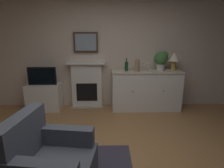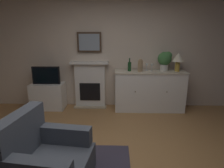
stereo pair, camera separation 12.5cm
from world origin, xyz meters
The scene contains 13 objects.
wall_rear centered at (0.00, 2.35, 1.48)m, with size 5.88×0.06×2.96m, color beige.
fireplace_unit centered at (-0.57, 2.22, 0.55)m, with size 0.87×0.30×1.10m.
framed_picture centered at (-0.57, 2.27, 1.53)m, with size 0.55×0.04×0.45m.
sideboard_cabinet centered at (0.80, 2.05, 0.46)m, with size 1.58×0.49×0.91m.
table_lamp centered at (1.39, 2.05, 1.19)m, with size 0.26×0.26×0.40m.
wine_bottle centered at (0.34, 2.04, 1.02)m, with size 0.08×0.08×0.29m.
wine_glass_left centered at (0.72, 2.08, 1.03)m, with size 0.07×0.07×0.16m.
wine_glass_center centered at (0.83, 2.06, 1.03)m, with size 0.07×0.07×0.16m.
vase_decorative centered at (0.57, 2.00, 1.05)m, with size 0.11×0.11×0.28m.
tv_cabinet centered at (-1.55, 2.06, 0.30)m, with size 0.75×0.42×0.60m.
tv_set centered at (-1.55, 2.04, 0.80)m, with size 0.62×0.07×0.40m.
potted_plant_small centered at (1.12, 2.09, 1.17)m, with size 0.30×0.30×0.43m.
armchair centered at (-0.71, -0.36, 0.38)m, with size 0.90×0.87×0.92m.
Camera 2 is at (0.06, -2.13, 1.73)m, focal length 30.49 mm.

